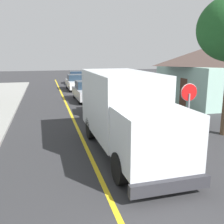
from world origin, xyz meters
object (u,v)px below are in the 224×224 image
parked_car_near (104,104)px  stop_sign (189,101)px  parked_car_furthest (76,78)px  parked_car_mid (86,91)px  box_truck (125,109)px  house_across_street (222,70)px  parked_car_far (76,83)px

parked_car_near → stop_sign: 6.38m
parked_car_furthest → stop_sign: stop_sign is taller
parked_car_mid → stop_sign: stop_sign is taller
parked_car_furthest → parked_car_mid: bearing=-93.1°
box_truck → parked_car_near: size_ratio=1.61×
box_truck → parked_car_near: box_truck is taller
box_truck → parked_car_near: bearing=84.7°
parked_car_near → box_truck: bearing=-95.3°
parked_car_furthest → house_across_street: (10.23, -15.57, 1.78)m
box_truck → parked_car_furthest: size_ratio=1.61×
box_truck → parked_car_mid: size_ratio=1.62×
parked_car_mid → parked_car_far: bearing=90.5°
parked_car_mid → stop_sign: bearing=-75.9°
stop_sign → parked_car_near: bearing=114.2°
box_truck → parked_car_far: (0.22, 18.90, -0.97)m
box_truck → parked_car_mid: (0.28, 11.97, -0.97)m
parked_car_far → stop_sign: bearing=-80.9°
parked_car_far → house_across_street: bearing=-42.2°
box_truck → parked_car_far: 18.92m
house_across_street → parked_car_near: bearing=-165.9°
parked_car_far → house_across_street: house_across_street is taller
box_truck → parked_car_furthest: (0.97, 24.49, -0.97)m
parked_car_near → stop_sign: bearing=-65.8°
parked_car_mid → parked_car_furthest: 12.54m
box_truck → stop_sign: size_ratio=2.73×
parked_car_mid → stop_sign: 11.84m
house_across_street → stop_sign: bearing=-133.8°
parked_car_near → parked_car_mid: bearing=92.9°
box_truck → house_across_street: 14.35m
box_truck → parked_car_furthest: 24.53m
parked_car_far → parked_car_furthest: 5.64m
parked_car_far → parked_car_furthest: same height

